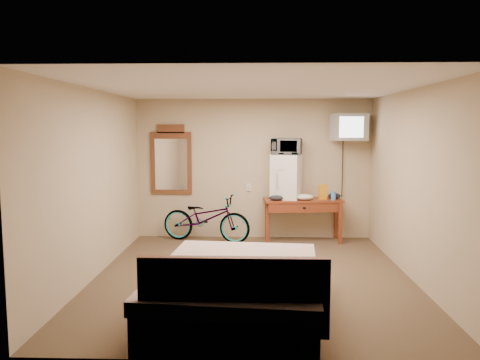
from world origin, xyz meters
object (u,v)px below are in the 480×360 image
(microwave, at_px, (287,146))
(bicycle, at_px, (206,218))
(wall_mirror, at_px, (171,160))
(crt_television, at_px, (349,127))
(desk, at_px, (303,206))
(blue_cup, at_px, (333,196))
(bed, at_px, (237,290))
(mini_fridge, at_px, (286,177))

(microwave, relative_size, bicycle, 0.32)
(wall_mirror, bearing_deg, crt_television, -4.61)
(crt_television, relative_size, bicycle, 0.41)
(desk, height_order, wall_mirror, wall_mirror)
(microwave, distance_m, blue_cup, 1.18)
(desk, distance_m, crt_television, 1.57)
(desk, xyz_separation_m, bed, (-1.02, -3.37, -0.34))
(blue_cup, distance_m, bicycle, 2.25)
(bicycle, distance_m, bed, 3.38)
(microwave, distance_m, bicycle, 1.88)
(blue_cup, bearing_deg, bed, -114.93)
(bicycle, bearing_deg, crt_television, -74.24)
(wall_mirror, bearing_deg, desk, -6.60)
(bed, bearing_deg, wall_mirror, 110.13)
(microwave, bearing_deg, blue_cup, 3.13)
(microwave, height_order, crt_television, crt_television)
(crt_television, bearing_deg, wall_mirror, 175.39)
(bicycle, bearing_deg, blue_cup, -75.97)
(blue_cup, relative_size, wall_mirror, 0.12)
(desk, bearing_deg, wall_mirror, 173.40)
(bicycle, bearing_deg, mini_fridge, -71.27)
(crt_television, bearing_deg, bicycle, -178.08)
(crt_television, bearing_deg, mini_fridge, 177.98)
(desk, relative_size, bed, 0.59)
(wall_mirror, bearing_deg, mini_fridge, -5.94)
(desk, distance_m, mini_fridge, 0.59)
(mini_fridge, height_order, microwave, microwave)
(desk, height_order, crt_television, crt_television)
(microwave, distance_m, wall_mirror, 2.09)
(desk, relative_size, blue_cup, 9.37)
(crt_television, bearing_deg, desk, -178.46)
(microwave, bearing_deg, desk, -0.17)
(desk, relative_size, bicycle, 0.88)
(desk, height_order, bicycle, bicycle)
(bed, bearing_deg, crt_television, 62.16)
(wall_mirror, height_order, bed, wall_mirror)
(desk, height_order, microwave, microwave)
(microwave, height_order, bed, microwave)
(mini_fridge, bearing_deg, blue_cup, -7.93)
(microwave, height_order, wall_mirror, wall_mirror)
(blue_cup, xyz_separation_m, wall_mirror, (-2.87, 0.33, 0.58))
(mini_fridge, bearing_deg, bed, -102.00)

